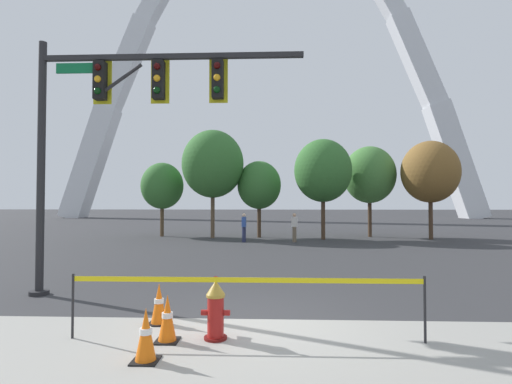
{
  "coord_description": "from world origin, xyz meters",
  "views": [
    {
      "loc": [
        0.33,
        -7.16,
        2.16
      ],
      "look_at": [
        -0.17,
        5.0,
        2.5
      ],
      "focal_mm": 27.27,
      "sensor_mm": 36.0,
      "label": 1
    }
  ],
  "objects_px": {
    "traffic_cone_mid_sidewalk": "(167,319)",
    "traffic_cone_curb_edge": "(146,335)",
    "fire_hydrant": "(216,310)",
    "monument_arch": "(269,67)",
    "traffic_cone_by_hydrant": "(159,304)",
    "pedestrian_walking_left": "(244,227)",
    "pedestrian_standing_center": "(294,227)",
    "traffic_signal_gantry": "(114,113)"
  },
  "relations": [
    {
      "from": "traffic_cone_mid_sidewalk",
      "to": "traffic_signal_gantry",
      "type": "height_order",
      "value": "traffic_signal_gantry"
    },
    {
      "from": "traffic_cone_mid_sidewalk",
      "to": "traffic_cone_curb_edge",
      "type": "height_order",
      "value": "same"
    },
    {
      "from": "monument_arch",
      "to": "pedestrian_walking_left",
      "type": "distance_m",
      "value": 40.24
    },
    {
      "from": "traffic_cone_curb_edge",
      "to": "pedestrian_standing_center",
      "type": "height_order",
      "value": "pedestrian_standing_center"
    },
    {
      "from": "traffic_cone_mid_sidewalk",
      "to": "monument_arch",
      "type": "distance_m",
      "value": 54.1
    },
    {
      "from": "fire_hydrant",
      "to": "traffic_cone_curb_edge",
      "type": "distance_m",
      "value": 1.23
    },
    {
      "from": "fire_hydrant",
      "to": "pedestrian_standing_center",
      "type": "distance_m",
      "value": 15.56
    },
    {
      "from": "traffic_cone_curb_edge",
      "to": "pedestrian_walking_left",
      "type": "relative_size",
      "value": 0.46
    },
    {
      "from": "traffic_cone_by_hydrant",
      "to": "traffic_cone_curb_edge",
      "type": "xyz_separation_m",
      "value": [
        0.29,
        -1.62,
        0.0
      ]
    },
    {
      "from": "traffic_cone_by_hydrant",
      "to": "traffic_signal_gantry",
      "type": "relative_size",
      "value": 0.11
    },
    {
      "from": "traffic_cone_mid_sidewalk",
      "to": "traffic_signal_gantry",
      "type": "xyz_separation_m",
      "value": [
        -2.09,
        2.94,
        3.91
      ]
    },
    {
      "from": "traffic_signal_gantry",
      "to": "fire_hydrant",
      "type": "bearing_deg",
      "value": -44.66
    },
    {
      "from": "traffic_cone_mid_sidewalk",
      "to": "traffic_signal_gantry",
      "type": "distance_m",
      "value": 5.32
    },
    {
      "from": "pedestrian_walking_left",
      "to": "traffic_cone_mid_sidewalk",
      "type": "bearing_deg",
      "value": -90.33
    },
    {
      "from": "traffic_cone_by_hydrant",
      "to": "traffic_signal_gantry",
      "type": "bearing_deg",
      "value": 129.42
    },
    {
      "from": "fire_hydrant",
      "to": "monument_arch",
      "type": "relative_size",
      "value": 0.02
    },
    {
      "from": "fire_hydrant",
      "to": "monument_arch",
      "type": "distance_m",
      "value": 53.91
    },
    {
      "from": "pedestrian_walking_left",
      "to": "pedestrian_standing_center",
      "type": "relative_size",
      "value": 1.0
    },
    {
      "from": "pedestrian_walking_left",
      "to": "traffic_signal_gantry",
      "type": "bearing_deg",
      "value": -99.96
    },
    {
      "from": "monument_arch",
      "to": "pedestrian_walking_left",
      "type": "xyz_separation_m",
      "value": [
        -1.21,
        -34.27,
        -21.06
      ]
    },
    {
      "from": "traffic_cone_by_hydrant",
      "to": "traffic_cone_mid_sidewalk",
      "type": "xyz_separation_m",
      "value": [
        0.38,
        -0.86,
        0.0
      ]
    },
    {
      "from": "fire_hydrant",
      "to": "pedestrian_standing_center",
      "type": "bearing_deg",
      "value": 82.1
    },
    {
      "from": "traffic_cone_by_hydrant",
      "to": "traffic_signal_gantry",
      "type": "height_order",
      "value": "traffic_signal_gantry"
    },
    {
      "from": "traffic_cone_curb_edge",
      "to": "traffic_signal_gantry",
      "type": "distance_m",
      "value": 5.74
    },
    {
      "from": "fire_hydrant",
      "to": "pedestrian_walking_left",
      "type": "bearing_deg",
      "value": 92.43
    },
    {
      "from": "traffic_cone_curb_edge",
      "to": "traffic_signal_gantry",
      "type": "bearing_deg",
      "value": 118.44
    },
    {
      "from": "pedestrian_standing_center",
      "to": "fire_hydrant",
      "type": "bearing_deg",
      "value": -97.9
    },
    {
      "from": "traffic_cone_curb_edge",
      "to": "pedestrian_standing_center",
      "type": "distance_m",
      "value": 16.59
    },
    {
      "from": "traffic_signal_gantry",
      "to": "monument_arch",
      "type": "xyz_separation_m",
      "value": [
        3.39,
        46.68,
        17.61
      ]
    },
    {
      "from": "traffic_cone_curb_edge",
      "to": "pedestrian_walking_left",
      "type": "distance_m",
      "value": 16.11
    },
    {
      "from": "traffic_cone_by_hydrant",
      "to": "pedestrian_walking_left",
      "type": "bearing_deg",
      "value": 88.13
    },
    {
      "from": "traffic_cone_by_hydrant",
      "to": "pedestrian_walking_left",
      "type": "distance_m",
      "value": 14.5
    },
    {
      "from": "monument_arch",
      "to": "pedestrian_standing_center",
      "type": "xyz_separation_m",
      "value": [
        1.58,
        -34.06,
        -21.06
      ]
    },
    {
      "from": "traffic_cone_curb_edge",
      "to": "monument_arch",
      "type": "bearing_deg",
      "value": 88.42
    },
    {
      "from": "traffic_cone_mid_sidewalk",
      "to": "traffic_cone_curb_edge",
      "type": "distance_m",
      "value": 0.77
    },
    {
      "from": "fire_hydrant",
      "to": "pedestrian_walking_left",
      "type": "relative_size",
      "value": 0.62
    },
    {
      "from": "traffic_cone_mid_sidewalk",
      "to": "traffic_signal_gantry",
      "type": "bearing_deg",
      "value": 125.47
    },
    {
      "from": "fire_hydrant",
      "to": "traffic_cone_mid_sidewalk",
      "type": "bearing_deg",
      "value": -168.92
    },
    {
      "from": "traffic_signal_gantry",
      "to": "pedestrian_walking_left",
      "type": "relative_size",
      "value": 4.04
    },
    {
      "from": "traffic_cone_curb_edge",
      "to": "traffic_signal_gantry",
      "type": "relative_size",
      "value": 0.11
    },
    {
      "from": "traffic_cone_curb_edge",
      "to": "pedestrian_standing_center",
      "type": "xyz_separation_m",
      "value": [
        2.96,
        16.32,
        0.46
      ]
    },
    {
      "from": "traffic_cone_mid_sidewalk",
      "to": "traffic_cone_curb_edge",
      "type": "xyz_separation_m",
      "value": [
        -0.09,
        -0.76,
        0.0
      ]
    }
  ]
}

